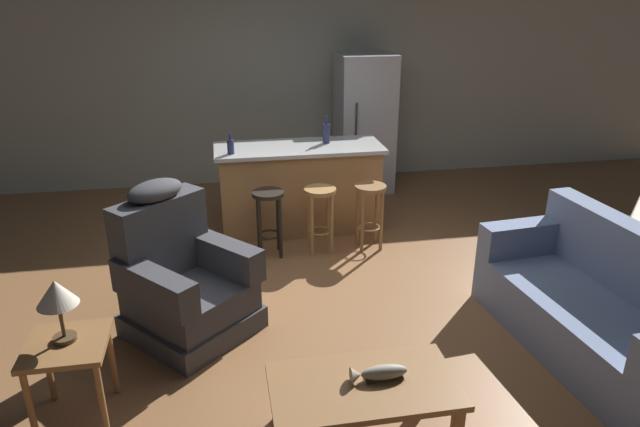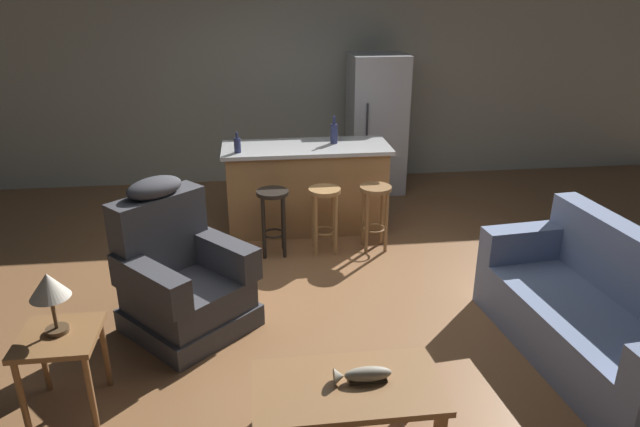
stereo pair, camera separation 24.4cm
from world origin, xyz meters
name	(u,v)px [view 2 (the right image)]	position (x,y,z in m)	size (l,w,h in m)	color
ground_plane	(322,285)	(0.00, 0.00, 0.00)	(12.00, 12.00, 0.00)	brown
back_wall	(292,85)	(0.00, 3.12, 1.30)	(12.00, 0.05, 2.60)	#B2B2A3
coffee_table	(347,392)	(-0.10, -1.92, 0.36)	(1.10, 0.60, 0.42)	olive
fish_figurine	(362,375)	(0.00, -1.90, 0.46)	(0.34, 0.10, 0.10)	#4C3823
couch	(600,318)	(1.85, -1.32, 0.34)	(1.01, 1.97, 0.94)	#707FA3
recliner_near_lamp	(180,277)	(-1.19, -0.49, 0.42)	(1.19, 1.19, 1.20)	#3D3D42
end_table	(61,348)	(-1.82, -1.41, 0.46)	(0.48, 0.48, 0.56)	olive
table_lamp	(49,288)	(-1.83, -1.38, 0.87)	(0.24, 0.24, 0.41)	#4C3823
kitchen_island	(306,187)	(0.00, 1.35, 0.48)	(1.80, 0.70, 0.95)	#9E7042
bar_stool_left	(273,210)	(-0.40, 0.72, 0.47)	(0.32, 0.32, 0.68)	black
bar_stool_middle	(325,208)	(0.12, 0.72, 0.47)	(0.32, 0.32, 0.68)	#A87A47
bar_stool_right	(375,206)	(0.64, 0.72, 0.47)	(0.32, 0.32, 0.68)	olive
refrigerator	(376,124)	(1.03, 2.55, 0.88)	(0.70, 0.69, 1.76)	#B7B7BC
bottle_tall_green	(237,145)	(-0.72, 1.18, 1.03)	(0.07, 0.07, 0.21)	#23284C
bottle_short_amber	(334,133)	(0.31, 1.42, 1.06)	(0.08, 0.08, 0.30)	#23284C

